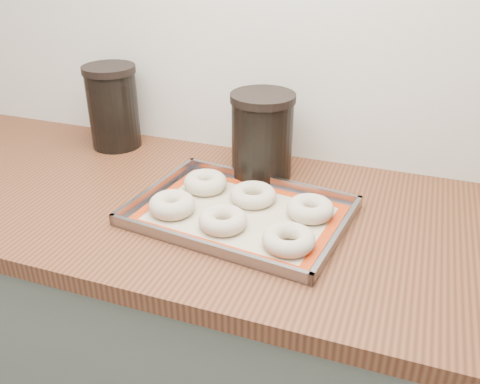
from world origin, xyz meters
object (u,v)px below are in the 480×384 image
at_px(bagel_back_mid, 253,195).
at_px(bagel_front_right, 288,240).
at_px(bagel_back_right, 310,209).
at_px(baking_tray, 240,213).
at_px(bagel_front_left, 172,205).
at_px(canister_right, 262,135).
at_px(bagel_front_mid, 223,220).
at_px(canister_left, 113,107).
at_px(bagel_back_left, 205,182).
at_px(canister_mid, 115,116).

bearing_deg(bagel_back_mid, bagel_front_right, -50.66).
bearing_deg(bagel_back_right, bagel_front_right, -95.91).
bearing_deg(baking_tray, bagel_front_left, -162.63).
xyz_separation_m(bagel_back_mid, canister_right, (-0.03, 0.15, 0.09)).
relative_size(bagel_front_mid, bagel_back_mid, 0.98).
bearing_deg(bagel_back_mid, bagel_front_mid, -100.61).
relative_size(bagel_front_left, canister_left, 0.44).
bearing_deg(bagel_back_left, canister_left, 153.71).
xyz_separation_m(canister_mid, canister_right, (0.46, -0.06, 0.02)).
bearing_deg(bagel_front_mid, canister_right, 90.90).
bearing_deg(bagel_back_mid, canister_right, 100.67).
distance_m(canister_left, canister_mid, 0.04).
relative_size(bagel_front_mid, canister_right, 0.48).
height_order(baking_tray, bagel_back_mid, bagel_back_mid).
bearing_deg(bagel_front_left, canister_right, 64.48).
distance_m(bagel_front_mid, canister_mid, 0.58).
xyz_separation_m(bagel_back_right, canister_mid, (-0.63, 0.23, 0.06)).
bearing_deg(canister_mid, canister_right, -7.03).
height_order(bagel_front_right, bagel_back_right, bagel_back_right).
height_order(bagel_back_left, canister_mid, canister_mid).
distance_m(bagel_front_right, canister_mid, 0.72).
height_order(bagel_back_left, bagel_back_right, bagel_back_left).
xyz_separation_m(bagel_front_left, bagel_front_mid, (0.13, -0.02, -0.00)).
xyz_separation_m(bagel_front_right, bagel_back_mid, (-0.13, 0.15, -0.00)).
height_order(bagel_front_right, canister_mid, canister_mid).
height_order(bagel_back_mid, canister_right, canister_right).
distance_m(bagel_back_mid, bagel_back_right, 0.14).
bearing_deg(canister_right, bagel_back_right, -45.74).
distance_m(bagel_front_left, canister_mid, 0.47).
xyz_separation_m(baking_tray, bagel_back_mid, (0.01, 0.06, 0.01)).
bearing_deg(bagel_back_left, bagel_back_mid, -7.61).
distance_m(baking_tray, canister_left, 0.55).
bearing_deg(bagel_front_left, canister_left, 137.52).
relative_size(baking_tray, bagel_back_mid, 4.70).
bearing_deg(baking_tray, bagel_front_right, -33.43).
relative_size(bagel_front_left, canister_mid, 0.62).
height_order(bagel_front_left, bagel_back_left, bagel_front_left).
distance_m(bagel_back_mid, canister_right, 0.18).
distance_m(baking_tray, bagel_back_right, 0.16).
relative_size(bagel_front_right, canister_right, 0.50).
height_order(baking_tray, bagel_back_left, bagel_back_left).
relative_size(bagel_front_mid, canister_mid, 0.61).
bearing_deg(canister_right, bagel_front_mid, -89.10).
distance_m(bagel_front_left, bagel_back_mid, 0.19).
xyz_separation_m(bagel_back_left, bagel_back_right, (0.27, -0.04, -0.00)).
bearing_deg(bagel_front_left, bagel_back_left, 78.35).
distance_m(canister_mid, canister_right, 0.47).
bearing_deg(baking_tray, bagel_back_mid, 81.94).
bearing_deg(bagel_front_left, bagel_front_mid, -8.73).
relative_size(bagel_front_right, canister_mid, 0.63).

